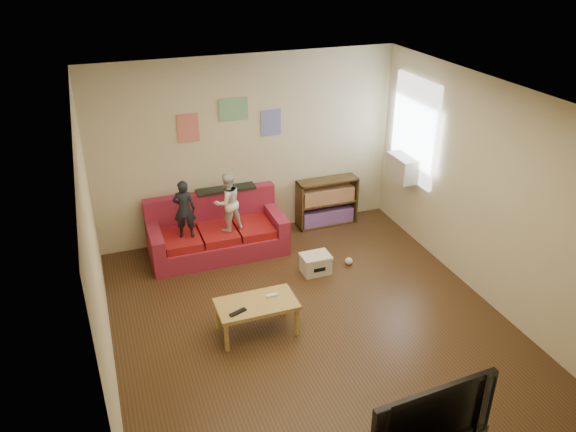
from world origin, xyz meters
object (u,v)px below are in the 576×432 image
object	(u,v)px
child_b	(228,202)
television	(425,410)
bookshelf	(327,204)
sofa	(216,233)
file_box	(316,264)
child_a	(184,209)
coffee_table	(257,307)

from	to	relation	value
child_b	television	xyz separation A→B (m)	(0.54, -4.15, -0.06)
television	bookshelf	bearing A→B (deg)	72.48
sofa	file_box	bearing A→B (deg)	-42.88
child_a	coffee_table	distance (m)	1.94
television	coffee_table	bearing A→B (deg)	103.21
coffee_table	bookshelf	world-z (taller)	bookshelf
child_b	bookshelf	bearing A→B (deg)	177.77
child_a	bookshelf	distance (m)	2.36
child_b	file_box	bearing A→B (deg)	122.41
sofa	child_a	world-z (taller)	child_a
child_a	child_b	world-z (taller)	child_b
television	file_box	bearing A→B (deg)	79.06
file_box	coffee_table	bearing A→B (deg)	-139.69
sofa	bookshelf	world-z (taller)	sofa
child_a	coffee_table	size ratio (longest dim) A/B	0.91
coffee_table	bookshelf	size ratio (longest dim) A/B	0.96
child_b	television	distance (m)	4.19
coffee_table	child_a	bearing A→B (deg)	103.67
bookshelf	file_box	size ratio (longest dim) A/B	2.43
child_b	child_a	bearing A→B (deg)	-15.61
child_a	child_b	distance (m)	0.60
bookshelf	television	distance (m)	4.71
bookshelf	television	xyz separation A→B (m)	(-1.14, -4.55, 0.42)
file_box	television	size ratio (longest dim) A/B	0.35
sofa	bookshelf	size ratio (longest dim) A/B	2.02
child_a	child_b	size ratio (longest dim) A/B	0.98
child_a	file_box	bearing A→B (deg)	168.35
bookshelf	television	size ratio (longest dim) A/B	0.86
child_b	television	world-z (taller)	child_b
child_b	file_box	xyz separation A→B (m)	(0.97, -0.87, -0.69)
sofa	child_a	bearing A→B (deg)	-159.89
file_box	bookshelf	bearing A→B (deg)	60.85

